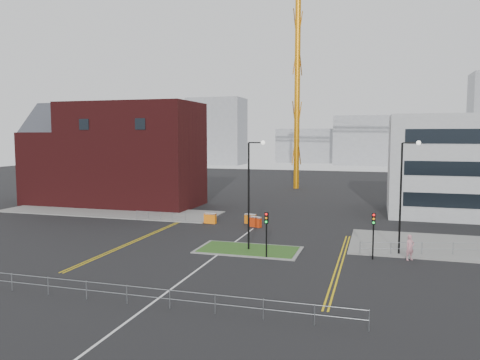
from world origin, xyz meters
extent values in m
plane|color=black|center=(0.00, 0.00, 0.00)|extent=(200.00, 200.00, 0.00)
cube|color=slate|center=(-20.00, 22.00, 0.06)|extent=(28.00, 8.00, 0.12)
cube|color=slate|center=(2.00, 8.00, 0.04)|extent=(8.60, 4.60, 0.08)
cube|color=#264C19|center=(2.00, 8.00, 0.06)|extent=(8.00, 4.00, 0.12)
cube|color=#461112|center=(-20.00, 28.00, 7.00)|extent=(18.00, 10.00, 14.00)
cube|color=black|center=(-24.00, 22.98, 11.00)|extent=(1.40, 0.10, 1.40)
cube|color=black|center=(-16.00, 22.98, 11.00)|extent=(1.40, 0.10, 1.40)
cube|color=#461112|center=(-32.00, 28.00, 5.00)|extent=(6.00, 10.00, 10.00)
cube|color=#2D3038|center=(-32.00, 28.00, 10.00)|extent=(6.40, 8.49, 8.49)
cylinder|color=orange|center=(-2.00, 55.00, 17.98)|extent=(1.00, 1.00, 35.95)
cylinder|color=black|center=(2.00, 8.00, 4.50)|extent=(0.16, 0.16, 9.00)
cylinder|color=black|center=(2.60, 8.00, 9.00)|extent=(1.20, 0.10, 0.10)
sphere|color=silver|center=(3.20, 8.00, 9.00)|extent=(0.36, 0.36, 0.36)
cylinder|color=black|center=(14.00, 10.00, 4.50)|extent=(0.16, 0.16, 9.00)
cylinder|color=black|center=(14.60, 10.00, 9.00)|extent=(1.20, 0.10, 0.10)
sphere|color=silver|center=(15.20, 10.00, 9.00)|extent=(0.36, 0.36, 0.36)
cylinder|color=black|center=(4.00, 6.00, 1.50)|extent=(0.12, 0.12, 3.00)
cube|color=black|center=(4.00, 6.00, 3.20)|extent=(0.28, 0.22, 0.90)
sphere|color=red|center=(4.00, 5.87, 3.50)|extent=(0.18, 0.18, 0.18)
sphere|color=orange|center=(4.00, 5.87, 3.20)|extent=(0.18, 0.18, 0.18)
sphere|color=#0CCC33|center=(4.00, 5.87, 2.90)|extent=(0.18, 0.18, 0.18)
cylinder|color=black|center=(12.00, 8.00, 1.50)|extent=(0.12, 0.12, 3.00)
cube|color=black|center=(12.00, 8.00, 3.20)|extent=(0.28, 0.22, 0.90)
sphere|color=red|center=(12.00, 7.87, 3.50)|extent=(0.18, 0.18, 0.18)
sphere|color=orange|center=(12.00, 7.87, 3.20)|extent=(0.18, 0.18, 0.18)
sphere|color=#0CCC33|center=(12.00, 7.87, 2.90)|extent=(0.18, 0.18, 0.18)
cylinder|color=gray|center=(0.00, -6.00, 1.05)|extent=(24.00, 0.04, 0.04)
cylinder|color=gray|center=(0.00, -6.00, 0.55)|extent=(24.00, 0.04, 0.04)
cylinder|color=gray|center=(12.00, -6.00, 0.55)|extent=(0.05, 0.05, 1.10)
cylinder|color=gray|center=(-11.00, 18.00, 1.05)|extent=(6.00, 0.04, 0.04)
cylinder|color=gray|center=(-11.00, 18.00, 0.55)|extent=(6.00, 0.04, 0.04)
cylinder|color=gray|center=(-14.00, 18.00, 0.55)|extent=(0.05, 0.05, 1.10)
cylinder|color=gray|center=(-8.00, 18.00, 0.55)|extent=(0.05, 0.05, 1.10)
cylinder|color=gray|center=(11.00, 9.00, 0.55)|extent=(0.05, 0.05, 1.10)
cube|color=silver|center=(0.00, 2.00, 0.01)|extent=(0.15, 30.00, 0.01)
cube|color=gold|center=(-9.00, 10.00, 0.01)|extent=(0.12, 24.00, 0.01)
cube|color=gold|center=(-8.70, 10.00, 0.01)|extent=(0.12, 24.00, 0.01)
cube|color=gold|center=(9.50, 6.00, 0.01)|extent=(0.12, 20.00, 0.01)
cube|color=gold|center=(9.80, 6.00, 0.01)|extent=(0.12, 20.00, 0.01)
cube|color=gray|center=(-40.00, 120.00, 11.00)|extent=(18.00, 12.00, 22.00)
cube|color=gray|center=(10.00, 130.00, 8.00)|extent=(24.00, 12.00, 16.00)
cube|color=gray|center=(-8.00, 140.00, 6.00)|extent=(30.00, 12.00, 12.00)
imported|color=#CB838E|center=(14.74, 8.59, 0.99)|extent=(0.87, 0.80, 1.99)
cube|color=orange|center=(-5.26, 18.46, 0.56)|extent=(1.37, 0.55, 1.12)
cube|color=silver|center=(-5.26, 18.46, 1.06)|extent=(1.37, 0.55, 0.13)
cube|color=red|center=(0.03, 17.88, 0.54)|extent=(1.37, 0.91, 1.09)
cube|color=silver|center=(0.03, 17.88, 1.03)|extent=(1.37, 0.91, 0.13)
cube|color=#D4630B|center=(-1.00, 19.57, 0.52)|extent=(1.30, 0.59, 1.04)
cube|color=silver|center=(-1.00, 19.57, 0.99)|extent=(1.30, 0.59, 0.13)
camera|label=1|loc=(12.21, -28.99, 9.56)|focal=35.00mm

